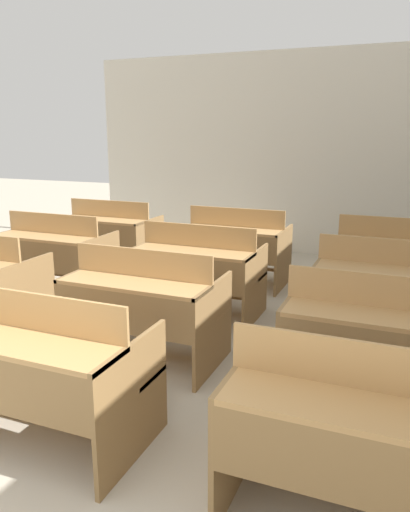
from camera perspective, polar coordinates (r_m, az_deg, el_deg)
wall_back at (r=7.75m, az=9.76°, el=11.31°), size 6.41×0.06×2.99m
bench_front_center at (r=3.16m, az=-18.07°, el=-12.03°), size 1.20×0.77×0.94m
bench_front_right at (r=2.53m, az=16.94°, el=-18.93°), size 1.20×0.77×0.94m
bench_second_center at (r=4.06m, az=-7.01°, el=-5.55°), size 1.20×0.77×0.94m
bench_second_right at (r=3.56m, az=18.90°, el=-9.10°), size 1.20×0.77×0.94m
bench_third_left at (r=5.94m, az=-16.79°, el=0.26°), size 1.20×0.77×0.94m
bench_third_center at (r=5.03m, az=-0.73°, el=-1.57°), size 1.20×0.77×0.94m
bench_third_right at (r=4.67m, az=19.98°, el=-3.69°), size 1.20×0.77×0.94m
bench_back_left at (r=6.89m, az=-10.76°, el=2.46°), size 1.20×0.77×0.94m
bench_back_center at (r=6.11m, az=3.56°, el=1.21°), size 1.20×0.77×0.94m
bench_back_right at (r=5.81m, az=20.72°, el=-0.35°), size 1.20×0.77×0.94m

